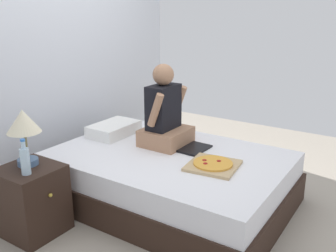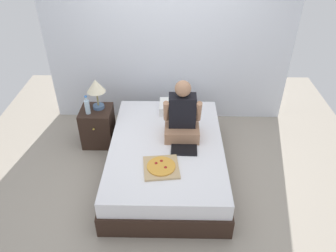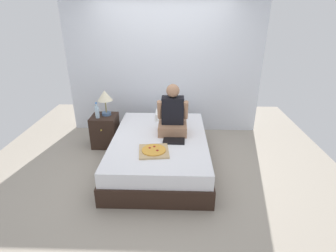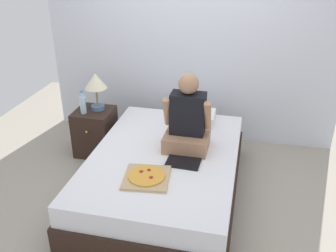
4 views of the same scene
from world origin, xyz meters
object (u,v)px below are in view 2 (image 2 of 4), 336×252
water_bottle (87,106)px  pizza_box (161,167)px  nightstand_left (98,126)px  lamp_on_left_nightstand (96,88)px  laptop (184,145)px  person_seated (182,117)px  bed (167,158)px

water_bottle → pizza_box: 1.48m
nightstand_left → water_bottle: (-0.08, -0.09, 0.39)m
nightstand_left → pizza_box: bearing=-48.7°
lamp_on_left_nightstand → pizza_box: 1.54m
lamp_on_left_nightstand → laptop: lamp_on_left_nightstand is taller
nightstand_left → pizza_box: size_ratio=1.27×
nightstand_left → person_seated: 1.39m
bed → person_seated: (0.19, 0.18, 0.53)m
lamp_on_left_nightstand → laptop: 1.48m
bed → pizza_box: pizza_box is taller
laptop → person_seated: bearing=96.1°
bed → laptop: bearing=-17.8°
nightstand_left → pizza_box: nightstand_left is taller
water_bottle → pizza_box: size_ratio=0.62×
person_seated → laptop: bearing=-83.9°
nightstand_left → person_seated: bearing=-20.7°
water_bottle → pizza_box: bearing=-44.0°
bed → lamp_on_left_nightstand: lamp_on_left_nightstand is taller
nightstand_left → water_bottle: water_bottle is taller
water_bottle → person_seated: person_seated is taller
lamp_on_left_nightstand → water_bottle: lamp_on_left_nightstand is taller
person_seated → laptop: 0.36m
laptop → pizza_box: laptop is taller
pizza_box → person_seated: bearing=69.3°
lamp_on_left_nightstand → person_seated: (1.18, -0.51, -0.12)m
bed → laptop: size_ratio=5.00×
laptop → pizza_box: bearing=-124.2°
bed → pizza_box: (-0.05, -0.47, 0.26)m
water_bottle → person_seated: size_ratio=0.35×
lamp_on_left_nightstand → pizza_box: size_ratio=1.01×
water_bottle → person_seated: 1.35m
bed → lamp_on_left_nightstand: size_ratio=4.72×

